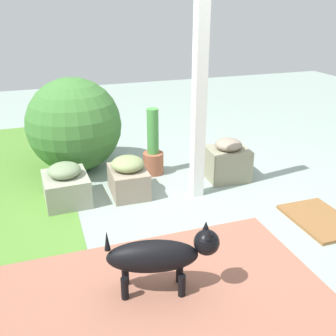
% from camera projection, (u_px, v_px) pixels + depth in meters
% --- Properties ---
extents(ground_plane, '(12.00, 12.00, 0.00)m').
position_uv_depth(ground_plane, '(193.00, 213.00, 3.55)').
color(ground_plane, '#8B9D94').
extents(brick_path, '(1.80, 2.40, 0.02)m').
position_uv_depth(brick_path, '(156.00, 327.00, 2.30)').
color(brick_path, '#945C49').
rests_on(brick_path, ground).
extents(porch_pillar, '(0.11, 0.11, 2.08)m').
position_uv_depth(porch_pillar, '(199.00, 91.00, 3.47)').
color(porch_pillar, white).
rests_on(porch_pillar, ground).
extents(stone_planter_nearest, '(0.39, 0.44, 0.46)m').
position_uv_depth(stone_planter_nearest, '(227.00, 161.00, 4.14)').
color(stone_planter_nearest, gray).
rests_on(stone_planter_nearest, ground).
extents(stone_planter_mid, '(0.47, 0.35, 0.40)m').
position_uv_depth(stone_planter_mid, '(128.00, 177.00, 3.83)').
color(stone_planter_mid, gray).
rests_on(stone_planter_mid, ground).
extents(stone_planter_far, '(0.50, 0.43, 0.40)m').
position_uv_depth(stone_planter_far, '(66.00, 185.00, 3.68)').
color(stone_planter_far, gray).
rests_on(stone_planter_far, ground).
extents(round_shrub, '(1.04, 1.04, 1.04)m').
position_uv_depth(round_shrub, '(74.00, 125.00, 4.27)').
color(round_shrub, '#3C7332').
rests_on(round_shrub, ground).
extents(terracotta_pot_tall, '(0.23, 0.23, 0.74)m').
position_uv_depth(terracotta_pot_tall, '(153.00, 151.00, 4.26)').
color(terracotta_pot_tall, '#9D563C').
rests_on(terracotta_pot_tall, ground).
extents(dog, '(0.34, 0.73, 0.50)m').
position_uv_depth(dog, '(161.00, 255.00, 2.48)').
color(dog, black).
rests_on(dog, ground).
extents(doormat, '(0.65, 0.47, 0.03)m').
position_uv_depth(doormat, '(320.00, 220.00, 3.41)').
color(doormat, brown).
rests_on(doormat, ground).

